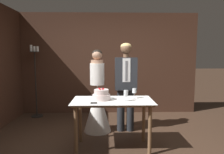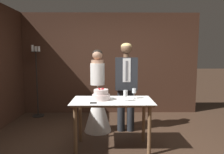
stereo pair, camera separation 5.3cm
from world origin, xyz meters
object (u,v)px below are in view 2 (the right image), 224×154
Objects in this scene: tiered_cake at (101,95)px; groom at (126,82)px; cake_table at (112,107)px; wine_glass_middle at (126,94)px; cake_knife at (99,103)px; wine_glass_near at (134,91)px; bride at (98,102)px; candle_stand at (37,80)px.

groom is (0.46, 0.73, 0.12)m from tiered_cake.
cake_table is 0.31m from wine_glass_middle.
wine_glass_middle reaches higher than cake_knife.
cake_table is 0.74× the size of groom.
wine_glass_near is 0.64m from groom.
bride is at bearing 179.96° from groom.
cake_knife is 0.24× the size of candle_stand.
cake_knife is 2.56m from candle_stand.
cake_table is 4.49× the size of tiered_cake.
tiered_cake is 1.68× the size of wine_glass_middle.
groom is at bearing -25.10° from candle_stand.
candle_stand is (-1.66, 1.73, 0.03)m from tiered_cake.
tiered_cake is 0.16× the size of groom.
cake_knife is 0.24× the size of groom.
cake_table is 0.86m from groom.
cake_knife is (-0.03, -0.24, -0.07)m from tiered_cake.
tiered_cake is at bearing 167.19° from wine_glass_middle.
groom is at bearing 57.86° from tiered_cake.
groom is at bearing 59.53° from cake_knife.
groom is 2.34m from candle_stand.
cake_table is at bearing -110.48° from groom.
candle_stand is at bearing 154.90° from groom.
candle_stand reaches higher than tiered_cake.
wine_glass_near is 0.99× the size of wine_glass_middle.
bride is 0.93× the size of groom.
cake_table is 0.73× the size of candle_stand.
wine_glass_near is (0.54, 0.10, 0.04)m from tiered_cake.
groom reaches higher than bride.
groom is (0.28, 0.75, 0.31)m from cake_table.
cake_table is 2.54m from candle_stand.
wine_glass_middle is 0.11× the size of bride.
candle_stand is at bearing 136.47° from cake_table.
cake_table is 0.45m from wine_glass_near.
tiered_cake is 0.25m from cake_knife.
bride is 1.87m from candle_stand.
candle_stand is at bearing 147.48° from bride.
wine_glass_near is 0.25m from wine_glass_middle.
cake_table is 7.53× the size of wine_glass_middle.
groom is at bearing 97.44° from wine_glass_near.
cake_knife is 2.52× the size of wine_glass_near.
tiered_cake is 1.69× the size of wine_glass_near.
candle_stand is at bearing 125.81° from cake_knife.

